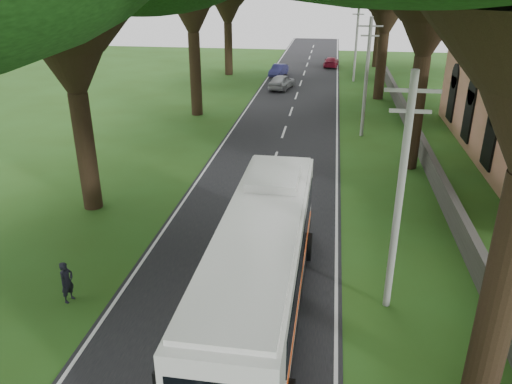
{
  "coord_description": "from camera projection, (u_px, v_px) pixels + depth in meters",
  "views": [
    {
      "loc": [
        3.18,
        -8.72,
        10.42
      ],
      "look_at": [
        0.37,
        9.96,
        2.2
      ],
      "focal_mm": 35.0,
      "sensor_mm": 36.0,
      "label": 1
    }
  ],
  "objects": [
    {
      "name": "property_wall",
      "position": [
        417.0,
        138.0,
        32.79
      ],
      "size": [
        0.35,
        50.0,
        1.2
      ],
      "primitive_type": "cube",
      "color": "#383533",
      "rests_on": "ground"
    },
    {
      "name": "pole_far",
      "position": [
        356.0,
        41.0,
        51.79
      ],
      "size": [
        1.6,
        0.24,
        8.0
      ],
      "color": "gray",
      "rests_on": "ground"
    },
    {
      "name": "coach_bus",
      "position": [
        261.0,
        264.0,
        15.93
      ],
      "size": [
        2.97,
        12.24,
        3.6
      ],
      "rotation": [
        0.0,
        0.0,
        -0.01
      ],
      "color": "white",
      "rests_on": "ground"
    },
    {
      "name": "road",
      "position": [
        283.0,
        136.0,
        35.16
      ],
      "size": [
        8.0,
        120.0,
        0.04
      ],
      "primitive_type": "cube",
      "color": "black",
      "rests_on": "ground"
    },
    {
      "name": "distant_car_c",
      "position": [
        331.0,
        62.0,
        61.55
      ],
      "size": [
        1.91,
        4.17,
        1.18
      ],
      "primitive_type": "imported",
      "rotation": [
        0.0,
        0.0,
        3.08
      ],
      "color": "maroon",
      "rests_on": "road"
    },
    {
      "name": "pole_near",
      "position": [
        400.0,
        194.0,
        15.52
      ],
      "size": [
        1.6,
        0.24,
        8.0
      ],
      "color": "gray",
      "rests_on": "ground"
    },
    {
      "name": "distant_car_b",
      "position": [
        279.0,
        70.0,
        56.02
      ],
      "size": [
        1.96,
        3.95,
        1.24
      ],
      "primitive_type": "imported",
      "rotation": [
        0.0,
        0.0,
        -0.18
      ],
      "color": "navy",
      "rests_on": "road"
    },
    {
      "name": "pole_mid",
      "position": [
        366.0,
        76.0,
        33.66
      ],
      "size": [
        1.6,
        0.24,
        8.0
      ],
      "color": "gray",
      "rests_on": "ground"
    },
    {
      "name": "distant_car_a",
      "position": [
        282.0,
        82.0,
        49.41
      ],
      "size": [
        2.62,
        4.52,
        1.44
      ],
      "primitive_type": "imported",
      "rotation": [
        0.0,
        0.0,
        2.91
      ],
      "color": "#AAAAAF",
      "rests_on": "road"
    },
    {
      "name": "pedestrian",
      "position": [
        67.0,
        282.0,
        17.11
      ],
      "size": [
        0.49,
        0.63,
        1.52
      ],
      "primitive_type": "imported",
      "rotation": [
        0.0,
        0.0,
        1.33
      ],
      "color": "black",
      "rests_on": "ground"
    }
  ]
}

